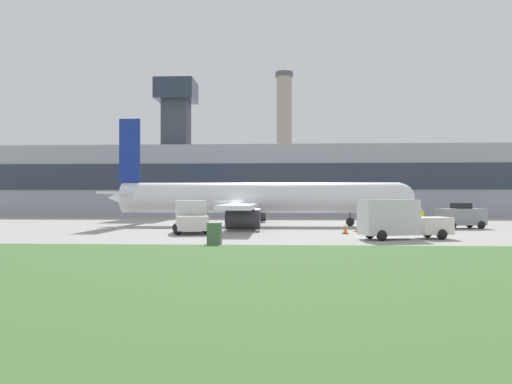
# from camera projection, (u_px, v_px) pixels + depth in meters

# --- Properties ---
(ground_plane) EXTENTS (400.00, 400.00, 0.00)m
(ground_plane) POSITION_uv_depth(u_px,v_px,m) (229.00, 227.00, 46.76)
(ground_plane) COLOR #999691
(grass_strip) EXTENTS (240.00, 37.00, 0.06)m
(grass_strip) POSITION_uv_depth(u_px,v_px,m) (41.00, 331.00, 10.31)
(grass_strip) COLOR #426B33
(grass_strip) RESTS_ON ground_plane
(terminal_building) EXTENTS (83.26, 13.33, 21.42)m
(terminal_building) POSITION_uv_depth(u_px,v_px,m) (248.00, 180.00, 78.92)
(terminal_building) COLOR #9EA3AD
(terminal_building) RESTS_ON ground_plane
(smokestack_left) EXTENTS (3.96, 3.96, 31.15)m
(smokestack_left) POSITION_uv_depth(u_px,v_px,m) (284.00, 140.00, 112.91)
(smokestack_left) COLOR gray
(smokestack_left) RESTS_ON ground_plane
(airplane) EXTENTS (29.92, 26.26, 10.54)m
(airplane) POSITION_uv_depth(u_px,v_px,m) (254.00, 199.00, 48.49)
(airplane) COLOR white
(airplane) RESTS_ON ground_plane
(pushback_tug) EXTENTS (4.39, 3.03, 2.28)m
(pushback_tug) POSITION_uv_depth(u_px,v_px,m) (461.00, 217.00, 44.50)
(pushback_tug) COLOR gray
(pushback_tug) RESTS_ON ground_plane
(baggage_truck) EXTENTS (3.57, 5.00, 2.53)m
(baggage_truck) POSITION_uv_depth(u_px,v_px,m) (191.00, 217.00, 38.98)
(baggage_truck) COLOR white
(baggage_truck) RESTS_ON ground_plane
(fuel_truck) EXTENTS (6.42, 3.52, 2.64)m
(fuel_truck) POSITION_uv_depth(u_px,v_px,m) (399.00, 220.00, 33.12)
(fuel_truck) COLOR white
(fuel_truck) RESTS_ON ground_plane
(ground_crew_person) EXTENTS (0.54, 0.54, 1.81)m
(ground_crew_person) POSITION_uv_depth(u_px,v_px,m) (421.00, 219.00, 43.32)
(ground_crew_person) COLOR #23283D
(ground_crew_person) RESTS_ON ground_plane
(traffic_cone_near_nose) EXTENTS (0.51, 0.51, 0.74)m
(traffic_cone_near_nose) POSITION_uv_depth(u_px,v_px,m) (345.00, 229.00, 38.07)
(traffic_cone_near_nose) COLOR black
(traffic_cone_near_nose) RESTS_ON ground_plane
(traffic_cone_wingtip) EXTENTS (0.50, 0.50, 0.55)m
(traffic_cone_wingtip) POSITION_uv_depth(u_px,v_px,m) (357.00, 229.00, 40.36)
(traffic_cone_wingtip) COLOR black
(traffic_cone_wingtip) RESTS_ON ground_plane
(utility_cabinet) EXTENTS (0.82, 0.63, 1.29)m
(utility_cabinet) POSITION_uv_depth(u_px,v_px,m) (214.00, 234.00, 29.44)
(utility_cabinet) COLOR #4C724C
(utility_cabinet) RESTS_ON ground_plane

